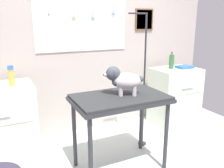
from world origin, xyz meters
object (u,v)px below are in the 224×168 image
object	(u,v)px
cabinet_right	(174,96)
conditioner_bottle	(11,77)
grooming_table	(120,104)
dog	(123,80)
soda_bottle	(172,61)
grooming_arm	(143,87)

from	to	relation	value
cabinet_right	conditioner_bottle	bearing A→B (deg)	-177.88
grooming_table	dog	bearing A→B (deg)	26.59
dog	cabinet_right	bearing A→B (deg)	27.86
grooming_table	soda_bottle	distance (m)	1.50
grooming_table	grooming_arm	world-z (taller)	grooming_arm
soda_bottle	dog	bearing A→B (deg)	-149.61
grooming_table	soda_bottle	world-z (taller)	soda_bottle
grooming_table	grooming_arm	bearing A→B (deg)	32.81
grooming_arm	grooming_table	bearing A→B (deg)	-147.19
cabinet_right	soda_bottle	world-z (taller)	soda_bottle
dog	soda_bottle	bearing A→B (deg)	30.39
soda_bottle	grooming_table	bearing A→B (deg)	-149.73
conditioner_bottle	soda_bottle	size ratio (longest dim) A/B	0.89
grooming_table	grooming_arm	distance (m)	0.60
grooming_arm	cabinet_right	distance (m)	0.99
grooming_table	dog	size ratio (longest dim) A/B	2.43
grooming_table	cabinet_right	bearing A→B (deg)	27.82
soda_bottle	cabinet_right	bearing A→B (deg)	-23.18
grooming_arm	conditioner_bottle	distance (m)	1.54
grooming_arm	soda_bottle	distance (m)	0.91
cabinet_right	soda_bottle	size ratio (longest dim) A/B	3.47
grooming_arm	dog	distance (m)	0.59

